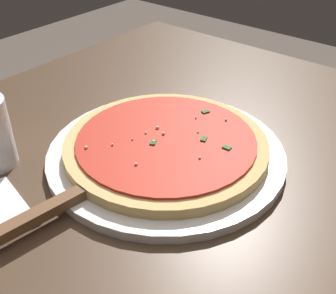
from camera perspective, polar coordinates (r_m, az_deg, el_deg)
restaurant_table at (r=0.76m, az=1.81°, el=-8.70°), size 0.87×0.85×0.72m
serving_plate at (r=0.64m, az=0.00°, el=-0.99°), size 0.35×0.35×0.01m
pizza at (r=0.63m, az=0.00°, el=0.24°), size 0.30×0.30×0.02m
pizza_server at (r=0.55m, az=-12.75°, el=-6.76°), size 0.22×0.08×0.01m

